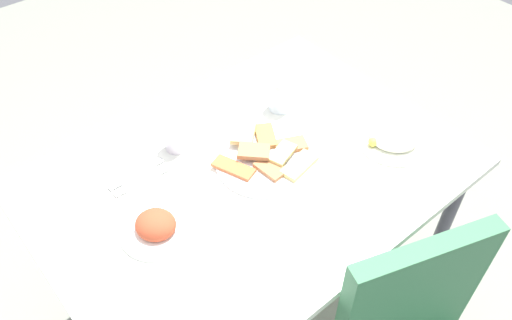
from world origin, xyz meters
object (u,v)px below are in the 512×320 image
at_px(salad_plate_greens, 393,139).
at_px(drinking_glass, 281,95).
at_px(fork, 136,174).
at_px(soda_can, 174,133).
at_px(paper_napkin, 140,178).
at_px(spoon, 143,181).
at_px(salad_plate_rice, 156,227).
at_px(dining_table, 251,188).
at_px(pide_platter, 265,157).

distance_m(salad_plate_greens, drinking_glass, 0.39).
bearing_deg(fork, soda_can, -173.18).
distance_m(drinking_glass, paper_napkin, 0.53).
relative_size(salad_plate_greens, spoon, 1.20).
xyz_separation_m(salad_plate_greens, drinking_glass, (0.15, -0.35, 0.04)).
xyz_separation_m(salad_plate_rice, drinking_glass, (-0.60, -0.18, 0.04)).
bearing_deg(spoon, soda_can, -157.55).
xyz_separation_m(salad_plate_rice, paper_napkin, (-0.06, -0.20, -0.02)).
bearing_deg(drinking_glass, spoon, -0.36).
bearing_deg(paper_napkin, soda_can, -165.67).
bearing_deg(dining_table, salad_plate_greens, 155.35).
distance_m(salad_plate_greens, soda_can, 0.67).
distance_m(soda_can, fork, 0.17).
bearing_deg(paper_napkin, salad_plate_greens, 151.33).
height_order(salad_plate_greens, soda_can, soda_can).
bearing_deg(fork, salad_plate_greens, 149.09).
bearing_deg(soda_can, dining_table, 117.08).
height_order(salad_plate_rice, spoon, salad_plate_rice).
height_order(salad_plate_rice, paper_napkin, salad_plate_rice).
xyz_separation_m(pide_platter, fork, (0.33, -0.20, -0.01)).
height_order(pide_platter, spoon, pide_platter).
relative_size(salad_plate_greens, paper_napkin, 1.95).
relative_size(salad_plate_greens, salad_plate_rice, 1.10).
xyz_separation_m(pide_platter, paper_napkin, (0.33, -0.18, -0.01)).
xyz_separation_m(pide_platter, drinking_glass, (-0.20, -0.16, 0.04)).
bearing_deg(salad_plate_rice, drinking_glass, -163.60).
bearing_deg(fork, spoon, 88.90).
distance_m(salad_plate_greens, spoon, 0.77).
distance_m(dining_table, pide_platter, 0.11).
height_order(salad_plate_greens, salad_plate_rice, salad_plate_rice).
distance_m(pide_platter, fork, 0.39).
height_order(pide_platter, fork, pide_platter).
relative_size(dining_table, fork, 6.76).
bearing_deg(soda_can, paper_napkin, 14.33).
distance_m(soda_can, drinking_glass, 0.38).
relative_size(soda_can, drinking_glass, 1.08).
bearing_deg(salad_plate_rice, soda_can, -132.83).
xyz_separation_m(pide_platter, spoon, (0.33, -0.16, -0.01)).
xyz_separation_m(drinking_glass, paper_napkin, (0.53, -0.02, -0.06)).
distance_m(dining_table, fork, 0.35).
bearing_deg(pide_platter, paper_napkin, -28.09).
bearing_deg(spoon, salad_plate_rice, 72.25).
xyz_separation_m(dining_table, drinking_glass, (-0.26, -0.16, 0.13)).
height_order(paper_napkin, spoon, spoon).
bearing_deg(soda_can, salad_plate_greens, 142.03).
xyz_separation_m(salad_plate_greens, soda_can, (0.53, -0.41, 0.04)).
distance_m(salad_plate_greens, paper_napkin, 0.78).
bearing_deg(pide_platter, dining_table, 5.69).
distance_m(pide_platter, spoon, 0.37).
xyz_separation_m(fork, spoon, (0.00, 0.04, 0.00)).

